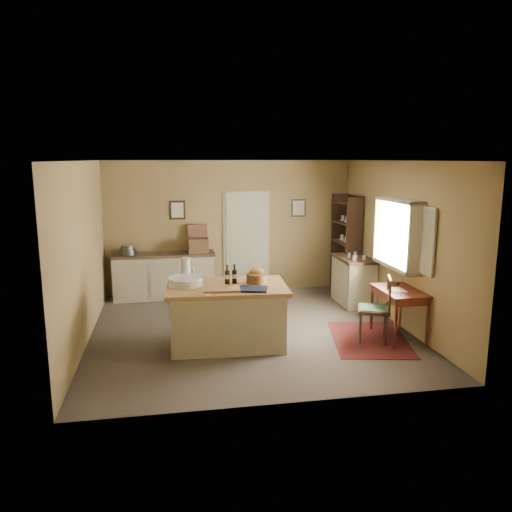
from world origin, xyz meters
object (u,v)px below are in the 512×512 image
(sideboard, at_px, (165,274))
(shelving_unit, at_px, (348,245))
(work_island, at_px, (226,313))
(desk_chair, at_px, (374,310))
(right_cabinet, at_px, (353,280))
(writing_desk, at_px, (399,296))

(sideboard, xyz_separation_m, shelving_unit, (3.69, -0.29, 0.52))
(work_island, relative_size, shelving_unit, 0.90)
(desk_chair, xyz_separation_m, right_cabinet, (0.43, 1.97, -0.03))
(writing_desk, relative_size, right_cabinet, 0.91)
(writing_desk, distance_m, shelving_unit, 2.67)
(work_island, bearing_deg, desk_chair, -3.11)
(sideboard, bearing_deg, desk_chair, -44.02)
(right_cabinet, height_order, shelving_unit, shelving_unit)
(work_island, distance_m, sideboard, 2.90)
(work_island, xyz_separation_m, sideboard, (-0.90, 2.76, -0.00))
(writing_desk, bearing_deg, right_cabinet, 90.01)
(sideboard, relative_size, right_cabinet, 1.93)
(sideboard, relative_size, shelving_unit, 0.99)
(desk_chair, height_order, right_cabinet, right_cabinet)
(work_island, xyz_separation_m, writing_desk, (2.64, -0.18, 0.19))
(desk_chair, relative_size, shelving_unit, 0.49)
(writing_desk, height_order, right_cabinet, right_cabinet)
(right_cabinet, relative_size, shelving_unit, 0.51)
(sideboard, bearing_deg, writing_desk, -39.65)
(right_cabinet, bearing_deg, writing_desk, -89.99)
(desk_chair, distance_m, right_cabinet, 2.02)
(work_island, height_order, shelving_unit, shelving_unit)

